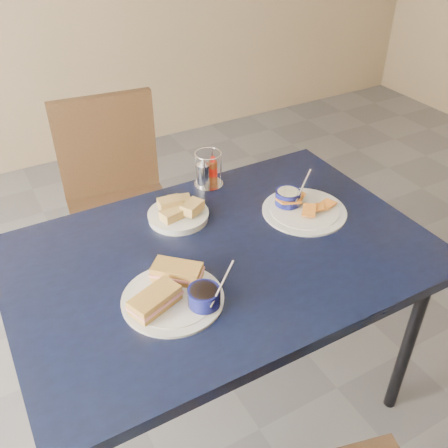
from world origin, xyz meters
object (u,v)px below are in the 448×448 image
dining_table (222,266)px  condiment_caddy (207,172)px  sandwich_plate (176,292)px  plantain_plate (299,206)px  bread_basket (178,213)px  chair_far (114,189)px

dining_table → condiment_caddy: 0.42m
sandwich_plate → plantain_plate: bearing=18.8°
sandwich_plate → plantain_plate: same height
plantain_plate → bread_basket: size_ratio=1.43×
sandwich_plate → dining_table: bearing=29.4°
chair_far → bread_basket: size_ratio=4.61×
chair_far → plantain_plate: 0.93m
plantain_plate → condiment_caddy: bearing=123.1°
sandwich_plate → bread_basket: size_ratio=1.51×
bread_basket → plantain_plate: bearing=-22.2°
bread_basket → condiment_caddy: 0.24m
chair_far → condiment_caddy: 0.60m
chair_far → bread_basket: chair_far is taller
plantain_plate → condiment_caddy: (-0.20, 0.31, 0.04)m
chair_far → plantain_plate: bearing=-61.4°
sandwich_plate → bread_basket: bearing=63.8°
dining_table → plantain_plate: size_ratio=4.46×
condiment_caddy → chair_far: bearing=115.4°
dining_table → chair_far: bearing=95.4°
dining_table → plantain_plate: bearing=11.5°
chair_far → sandwich_plate: 1.01m
dining_table → bread_basket: bearing=100.3°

